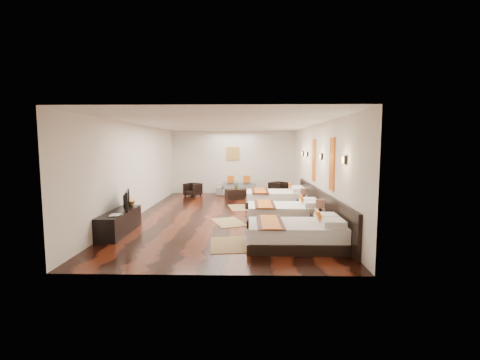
{
  "coord_description": "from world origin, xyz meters",
  "views": [
    {
      "loc": [
        0.63,
        -10.03,
        2.15
      ],
      "look_at": [
        0.42,
        0.0,
        1.1
      ],
      "focal_mm": 24.6,
      "sensor_mm": 36.0,
      "label": 1
    }
  ],
  "objects_px": {
    "bed_near": "(297,234)",
    "figurine": "(129,200)",
    "armchair_left": "(193,190)",
    "nightstand_a": "(320,221)",
    "bed_far": "(277,198)",
    "bed_mid": "(285,213)",
    "tv_console": "(119,222)",
    "coffee_table": "(238,194)",
    "nightstand_b": "(304,205)",
    "sofa": "(239,189)",
    "book": "(110,215)",
    "armchair_right": "(279,189)",
    "tv": "(124,200)",
    "table_plant": "(237,186)"
  },
  "relations": [
    {
      "from": "book",
      "to": "table_plant",
      "type": "height_order",
      "value": "table_plant"
    },
    {
      "from": "armchair_left",
      "to": "book",
      "type": "bearing_deg",
      "value": -67.04
    },
    {
      "from": "book",
      "to": "coffee_table",
      "type": "distance_m",
      "value": 6.5
    },
    {
      "from": "bed_near",
      "to": "bed_far",
      "type": "xyz_separation_m",
      "value": [
        0.0,
        4.71,
        0.01
      ]
    },
    {
      "from": "nightstand_a",
      "to": "sofa",
      "type": "distance_m",
      "value": 6.58
    },
    {
      "from": "coffee_table",
      "to": "figurine",
      "type": "bearing_deg",
      "value": -120.77
    },
    {
      "from": "book",
      "to": "table_plant",
      "type": "relative_size",
      "value": 1.09
    },
    {
      "from": "sofa",
      "to": "coffee_table",
      "type": "height_order",
      "value": "sofa"
    },
    {
      "from": "nightstand_b",
      "to": "book",
      "type": "xyz_separation_m",
      "value": [
        -4.95,
        -3.03,
        0.28
      ]
    },
    {
      "from": "table_plant",
      "to": "figurine",
      "type": "bearing_deg",
      "value": -120.33
    },
    {
      "from": "tv",
      "to": "armchair_right",
      "type": "relative_size",
      "value": 1.22
    },
    {
      "from": "bed_mid",
      "to": "nightstand_b",
      "type": "xyz_separation_m",
      "value": [
        0.75,
        1.35,
        0.01
      ]
    },
    {
      "from": "bed_far",
      "to": "coffee_table",
      "type": "bearing_deg",
      "value": 131.46
    },
    {
      "from": "bed_mid",
      "to": "tv_console",
      "type": "distance_m",
      "value": 4.36
    },
    {
      "from": "nightstand_a",
      "to": "book",
      "type": "relative_size",
      "value": 2.89
    },
    {
      "from": "sofa",
      "to": "armchair_left",
      "type": "height_order",
      "value": "armchair_left"
    },
    {
      "from": "armchair_left",
      "to": "table_plant",
      "type": "height_order",
      "value": "table_plant"
    },
    {
      "from": "bed_near",
      "to": "figurine",
      "type": "relative_size",
      "value": 6.74
    },
    {
      "from": "coffee_table",
      "to": "bed_mid",
      "type": "bearing_deg",
      "value": -71.19
    },
    {
      "from": "bed_mid",
      "to": "tv",
      "type": "height_order",
      "value": "tv"
    },
    {
      "from": "tv",
      "to": "bed_mid",
      "type": "bearing_deg",
      "value": -93.49
    },
    {
      "from": "nightstand_b",
      "to": "sofa",
      "type": "relative_size",
      "value": 0.43
    },
    {
      "from": "book",
      "to": "sofa",
      "type": "bearing_deg",
      "value": 68.16
    },
    {
      "from": "armchair_left",
      "to": "nightstand_a",
      "type": "bearing_deg",
      "value": -24.69
    },
    {
      "from": "book",
      "to": "armchair_right",
      "type": "distance_m",
      "value": 7.9
    },
    {
      "from": "nightstand_b",
      "to": "armchair_right",
      "type": "xyz_separation_m",
      "value": [
        -0.44,
        3.45,
        0.03
      ]
    },
    {
      "from": "figurine",
      "to": "table_plant",
      "type": "height_order",
      "value": "figurine"
    },
    {
      "from": "bed_far",
      "to": "tv",
      "type": "distance_m",
      "value": 5.47
    },
    {
      "from": "bed_near",
      "to": "bed_mid",
      "type": "distance_m",
      "value": 2.15
    },
    {
      "from": "tv_console",
      "to": "armchair_left",
      "type": "height_order",
      "value": "armchair_left"
    },
    {
      "from": "sofa",
      "to": "armchair_right",
      "type": "relative_size",
      "value": 2.7
    },
    {
      "from": "tv_console",
      "to": "bed_near",
      "type": "bearing_deg",
      "value": -13.06
    },
    {
      "from": "bed_near",
      "to": "coffee_table",
      "type": "relative_size",
      "value": 2.08
    },
    {
      "from": "bed_near",
      "to": "sofa",
      "type": "bearing_deg",
      "value": 100.93
    },
    {
      "from": "armchair_left",
      "to": "figurine",
      "type": "bearing_deg",
      "value": -68.62
    },
    {
      "from": "tv",
      "to": "table_plant",
      "type": "distance_m",
      "value": 5.78
    },
    {
      "from": "tv",
      "to": "book",
      "type": "bearing_deg",
      "value": 159.59
    },
    {
      "from": "bed_near",
      "to": "bed_far",
      "type": "distance_m",
      "value": 4.71
    },
    {
      "from": "bed_far",
      "to": "nightstand_b",
      "type": "xyz_separation_m",
      "value": [
        0.75,
        -1.22,
        -0.01
      ]
    },
    {
      "from": "bed_near",
      "to": "bed_far",
      "type": "bearing_deg",
      "value": 89.98
    },
    {
      "from": "tv_console",
      "to": "coffee_table",
      "type": "xyz_separation_m",
      "value": [
        2.77,
        5.35,
        -0.08
      ]
    },
    {
      "from": "book",
      "to": "figurine",
      "type": "height_order",
      "value": "figurine"
    },
    {
      "from": "bed_near",
      "to": "figurine",
      "type": "bearing_deg",
      "value": 158.28
    },
    {
      "from": "nightstand_a",
      "to": "figurine",
      "type": "relative_size",
      "value": 2.69
    },
    {
      "from": "sofa",
      "to": "nightstand_a",
      "type": "bearing_deg",
      "value": -68.48
    },
    {
      "from": "tv_console",
      "to": "armchair_left",
      "type": "bearing_deg",
      "value": 82.34
    },
    {
      "from": "bed_mid",
      "to": "armchair_left",
      "type": "distance_m",
      "value": 5.92
    },
    {
      "from": "nightstand_a",
      "to": "sofa",
      "type": "relative_size",
      "value": 0.45
    },
    {
      "from": "nightstand_a",
      "to": "bed_far",
      "type": "bearing_deg",
      "value": 101.89
    },
    {
      "from": "tv_console",
      "to": "book",
      "type": "height_order",
      "value": "book"
    }
  ]
}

